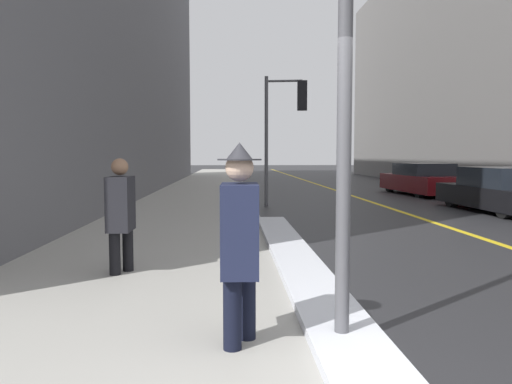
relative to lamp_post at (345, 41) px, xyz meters
name	(u,v)px	position (x,y,z in m)	size (l,w,h in m)	color
sidewalk_slab	(196,199)	(-2.16, 14.00, -2.47)	(4.00, 80.00, 0.01)	#9E9B93
road_centre_stripe	(360,198)	(3.84, 14.00, -2.47)	(0.16, 80.00, 0.00)	gold
snow_bank_curb	(295,258)	(0.03, 3.22, -2.42)	(0.64, 9.19, 0.10)	silver
building_facade_right	(502,51)	(12.84, 21.00, 4.37)	(6.00, 36.00, 13.68)	slate
lamp_post	(345,41)	(0.00, 0.00, 0.00)	(0.28, 0.28, 4.04)	#515156
traffic_light_near	(288,112)	(0.86, 11.36, 0.42)	(1.31, 0.35, 4.00)	#515156
pedestrian_in_fedora	(240,236)	(-0.85, 0.00, -1.56)	(0.36, 0.52, 1.67)	black
pedestrian_trailing	(121,210)	(-2.37, 2.59, -1.63)	(0.30, 0.50, 1.53)	black
parked_car_black	(504,191)	(6.64, 9.35, -1.89)	(1.91, 4.66, 1.24)	black
parked_car_maroon	(422,180)	(6.78, 15.65, -1.88)	(2.00, 4.86, 1.26)	#600F14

